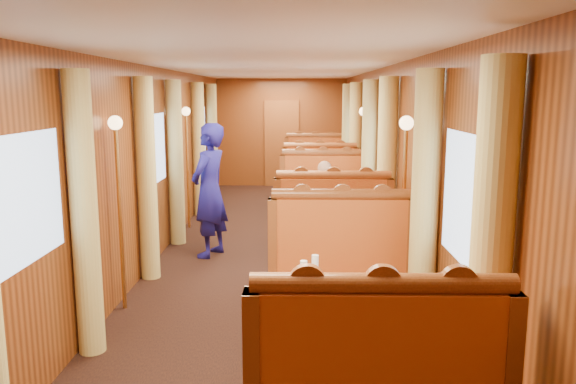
{
  "coord_description": "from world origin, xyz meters",
  "views": [
    {
      "loc": [
        0.35,
        -7.16,
        2.16
      ],
      "look_at": [
        0.25,
        -0.86,
        1.05
      ],
      "focal_mm": 35.0,
      "sensor_mm": 36.0,
      "label": 1
    }
  ],
  "objects_px": {
    "banquette_far_fwd": "(319,194)",
    "teapot_left": "(329,299)",
    "steward": "(209,190)",
    "fruit_plate": "(396,305)",
    "table_mid": "(327,231)",
    "banquette_near_aft": "(342,295)",
    "tea_tray": "(338,303)",
    "table_near": "(354,353)",
    "banquette_mid_fwd": "(332,249)",
    "passenger": "(324,194)",
    "banquette_far_aft": "(315,177)",
    "rose_vase_mid": "(328,190)",
    "table_far": "(317,187)",
    "teapot_back": "(335,292)",
    "teapot_right": "(359,301)",
    "rose_vase_far": "(318,159)",
    "banquette_mid_aft": "(323,212)"
  },
  "relations": [
    {
      "from": "banquette_far_fwd",
      "to": "teapot_left",
      "type": "relative_size",
      "value": 7.44
    },
    {
      "from": "steward",
      "to": "fruit_plate",
      "type": "bearing_deg",
      "value": 47.21
    },
    {
      "from": "steward",
      "to": "table_mid",
      "type": "bearing_deg",
      "value": 105.89
    },
    {
      "from": "banquette_near_aft",
      "to": "tea_tray",
      "type": "relative_size",
      "value": 3.94
    },
    {
      "from": "table_near",
      "to": "banquette_mid_fwd",
      "type": "distance_m",
      "value": 2.49
    },
    {
      "from": "banquette_mid_fwd",
      "to": "teapot_left",
      "type": "xyz_separation_m",
      "value": [
        -0.19,
        -2.62,
        0.4
      ]
    },
    {
      "from": "fruit_plate",
      "to": "passenger",
      "type": "height_order",
      "value": "passenger"
    },
    {
      "from": "banquette_near_aft",
      "to": "passenger",
      "type": "height_order",
      "value": "banquette_near_aft"
    },
    {
      "from": "banquette_far_aft",
      "to": "rose_vase_mid",
      "type": "distance_m",
      "value": 4.52
    },
    {
      "from": "steward",
      "to": "table_far",
      "type": "bearing_deg",
      "value": 176.43
    },
    {
      "from": "teapot_back",
      "to": "fruit_plate",
      "type": "distance_m",
      "value": 0.42
    },
    {
      "from": "teapot_back",
      "to": "banquette_far_aft",
      "type": "bearing_deg",
      "value": 88.06
    },
    {
      "from": "teapot_right",
      "to": "teapot_back",
      "type": "bearing_deg",
      "value": 123.37
    },
    {
      "from": "banquette_near_aft",
      "to": "fruit_plate",
      "type": "xyz_separation_m",
      "value": [
        0.27,
        -1.12,
        0.35
      ]
    },
    {
      "from": "banquette_far_aft",
      "to": "fruit_plate",
      "type": "relative_size",
      "value": 5.68
    },
    {
      "from": "banquette_far_fwd",
      "to": "fruit_plate",
      "type": "distance_m",
      "value": 6.1
    },
    {
      "from": "tea_tray",
      "to": "teapot_right",
      "type": "xyz_separation_m",
      "value": [
        0.13,
        -0.11,
        0.05
      ]
    },
    {
      "from": "teapot_left",
      "to": "fruit_plate",
      "type": "relative_size",
      "value": 0.76
    },
    {
      "from": "teapot_left",
      "to": "rose_vase_mid",
      "type": "relative_size",
      "value": 0.5
    },
    {
      "from": "fruit_plate",
      "to": "teapot_left",
      "type": "bearing_deg",
      "value": -175.55
    },
    {
      "from": "rose_vase_far",
      "to": "tea_tray",
      "type": "bearing_deg",
      "value": -91.04
    },
    {
      "from": "teapot_right",
      "to": "fruit_plate",
      "type": "relative_size",
      "value": 0.64
    },
    {
      "from": "table_near",
      "to": "banquette_far_fwd",
      "type": "bearing_deg",
      "value": 90.0
    },
    {
      "from": "banquette_far_aft",
      "to": "rose_vase_far",
      "type": "xyz_separation_m",
      "value": [
        0.01,
        -1.0,
        0.5
      ]
    },
    {
      "from": "table_near",
      "to": "table_mid",
      "type": "relative_size",
      "value": 1.0
    },
    {
      "from": "banquette_mid_aft",
      "to": "teapot_back",
      "type": "bearing_deg",
      "value": -91.68
    },
    {
      "from": "banquette_far_fwd",
      "to": "teapot_left",
      "type": "bearing_deg",
      "value": -91.74
    },
    {
      "from": "teapot_left",
      "to": "passenger",
      "type": "bearing_deg",
      "value": 63.85
    },
    {
      "from": "table_mid",
      "to": "banquette_mid_fwd",
      "type": "height_order",
      "value": "banquette_mid_fwd"
    },
    {
      "from": "table_near",
      "to": "steward",
      "type": "relative_size",
      "value": 0.59
    },
    {
      "from": "steward",
      "to": "banquette_near_aft",
      "type": "bearing_deg",
      "value": 51.87
    },
    {
      "from": "banquette_far_aft",
      "to": "banquette_far_fwd",
      "type": "bearing_deg",
      "value": -90.0
    },
    {
      "from": "rose_vase_far",
      "to": "banquette_far_aft",
      "type": "bearing_deg",
      "value": 90.59
    },
    {
      "from": "table_near",
      "to": "rose_vase_far",
      "type": "bearing_deg",
      "value": 89.92
    },
    {
      "from": "banquette_near_aft",
      "to": "teapot_back",
      "type": "height_order",
      "value": "banquette_near_aft"
    },
    {
      "from": "banquette_mid_fwd",
      "to": "banquette_far_aft",
      "type": "relative_size",
      "value": 1.0
    },
    {
      "from": "teapot_back",
      "to": "fruit_plate",
      "type": "bearing_deg",
      "value": -20.24
    },
    {
      "from": "teapot_back",
      "to": "table_far",
      "type": "bearing_deg",
      "value": 87.93
    },
    {
      "from": "banquette_far_fwd",
      "to": "teapot_left",
      "type": "distance_m",
      "value": 6.14
    },
    {
      "from": "rose_vase_mid",
      "to": "passenger",
      "type": "xyz_separation_m",
      "value": [
        -0.01,
        0.73,
        -0.19
      ]
    },
    {
      "from": "teapot_right",
      "to": "steward",
      "type": "bearing_deg",
      "value": 108.14
    },
    {
      "from": "banquette_near_aft",
      "to": "table_mid",
      "type": "xyz_separation_m",
      "value": [
        0.0,
        2.49,
        -0.05
      ]
    },
    {
      "from": "banquette_near_aft",
      "to": "fruit_plate",
      "type": "bearing_deg",
      "value": -76.62
    },
    {
      "from": "table_far",
      "to": "tea_tray",
      "type": "relative_size",
      "value": 3.09
    },
    {
      "from": "teapot_left",
      "to": "teapot_back",
      "type": "xyz_separation_m",
      "value": [
        0.06,
        0.17,
        -0.01
      ]
    },
    {
      "from": "teapot_back",
      "to": "table_mid",
      "type": "bearing_deg",
      "value": 86.84
    },
    {
      "from": "banquette_far_fwd",
      "to": "teapot_back",
      "type": "height_order",
      "value": "banquette_far_fwd"
    },
    {
      "from": "banquette_mid_aft",
      "to": "steward",
      "type": "bearing_deg",
      "value": -150.87
    },
    {
      "from": "table_mid",
      "to": "teapot_right",
      "type": "relative_size",
      "value": 6.98
    },
    {
      "from": "table_near",
      "to": "banquette_mid_fwd",
      "type": "xyz_separation_m",
      "value": [
        0.0,
        2.49,
        0.05
      ]
    }
  ]
}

